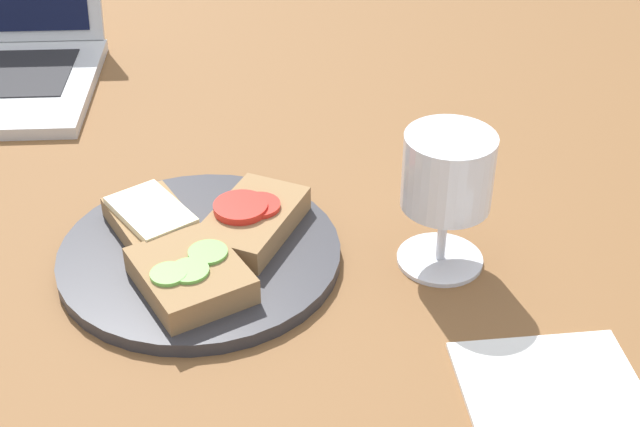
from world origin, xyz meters
TOP-DOWN VIEW (x-y plane):
  - wooden_table at (0.00, 0.00)cm, footprint 140.00×140.00cm
  - plate at (-5.82, -6.76)cm, footprint 24.53×24.53cm
  - sandwich_with_tomato at (-1.26, -4.46)cm, footprint 10.66×12.76cm
  - sandwich_with_cheese at (-10.10, -3.89)cm, footprint 9.75×11.23cm
  - sandwich_with_cucumber at (-6.16, -11.91)cm, footprint 11.39×12.18cm
  - wine_glass at (15.07, -7.99)cm, footprint 7.57×7.57cm
  - napkin at (20.75, -25.28)cm, footprint 13.96×14.49cm

SIDE VIEW (x-z plane):
  - wooden_table at x=0.00cm, z-range 0.00..3.00cm
  - napkin at x=20.75cm, z-range 3.00..3.40cm
  - plate at x=-5.82cm, z-range 3.00..4.24cm
  - sandwich_with_cheese at x=-10.10cm, z-range 4.17..6.67cm
  - sandwich_with_cucumber at x=-6.16cm, z-range 4.14..6.78cm
  - sandwich_with_tomato at x=-1.26cm, z-range 4.08..7.04cm
  - wine_glass at x=15.07cm, z-range 5.35..17.83cm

